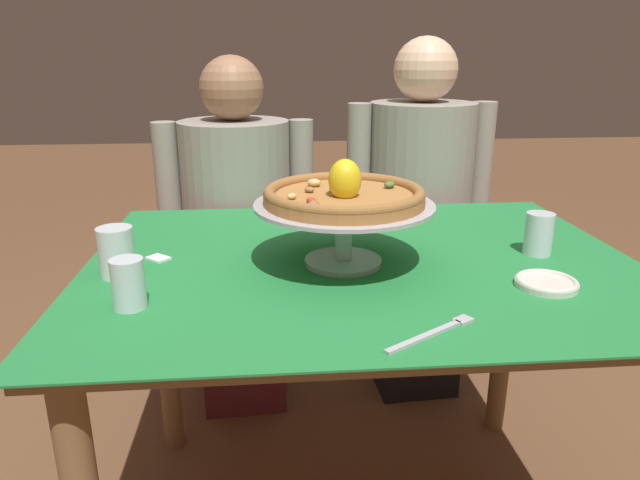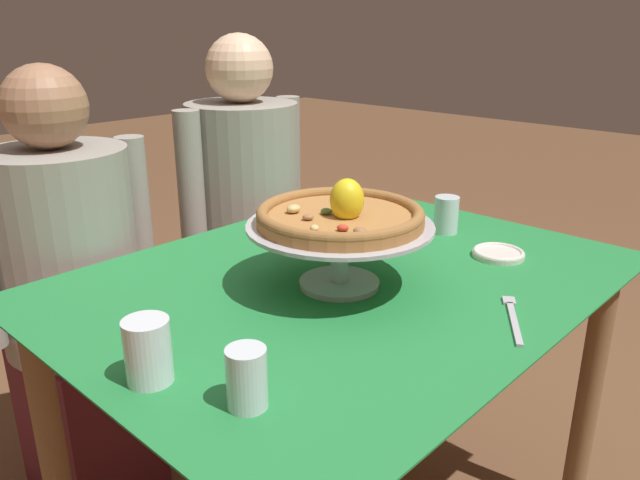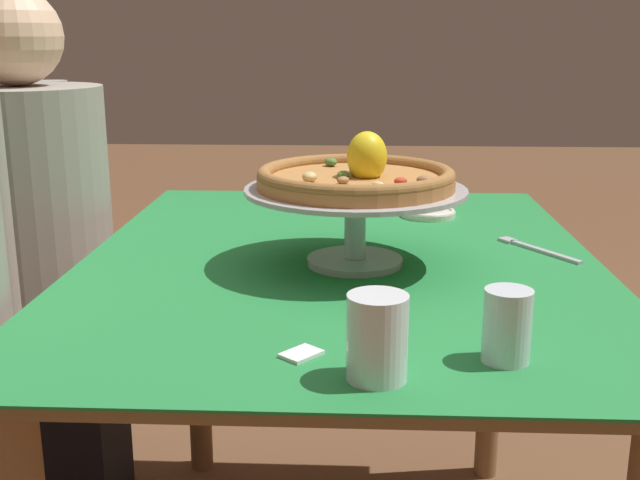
{
  "view_description": "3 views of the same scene",
  "coord_description": "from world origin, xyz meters",
  "px_view_note": "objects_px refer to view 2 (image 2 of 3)",
  "views": [
    {
      "loc": [
        -0.2,
        -1.2,
        1.21
      ],
      "look_at": [
        -0.09,
        0.01,
        0.81
      ],
      "focal_mm": 32.01,
      "sensor_mm": 36.0,
      "label": 1
    },
    {
      "loc": [
        -0.95,
        -0.82,
        1.29
      ],
      "look_at": [
        -0.09,
        -0.01,
        0.87
      ],
      "focal_mm": 34.63,
      "sensor_mm": 36.0,
      "label": 2
    },
    {
      "loc": [
        -1.38,
        -0.03,
        1.16
      ],
      "look_at": [
        -0.02,
        0.04,
        0.8
      ],
      "focal_mm": 43.78,
      "sensor_mm": 36.0,
      "label": 3
    }
  ],
  "objects_px": {
    "dinner_fork": "(513,317)",
    "water_glass_side_left": "(148,355)",
    "pizza_stand": "(340,240)",
    "water_glass_front_left": "(247,382)",
    "pizza": "(340,214)",
    "sugar_packet": "(153,344)",
    "diner_left": "(73,301)",
    "water_glass_side_right": "(445,216)",
    "diner_right": "(246,231)",
    "side_plate": "(498,253)"
  },
  "relations": [
    {
      "from": "water_glass_front_left",
      "to": "side_plate",
      "type": "distance_m",
      "value": 0.8
    },
    {
      "from": "pizza_stand",
      "to": "water_glass_side_left",
      "type": "bearing_deg",
      "value": -176.69
    },
    {
      "from": "pizza",
      "to": "diner_left",
      "type": "height_order",
      "value": "diner_left"
    },
    {
      "from": "water_glass_side_right",
      "to": "pizza_stand",
      "type": "bearing_deg",
      "value": -176.22
    },
    {
      "from": "pizza_stand",
      "to": "water_glass_front_left",
      "type": "distance_m",
      "value": 0.46
    },
    {
      "from": "sugar_packet",
      "to": "dinner_fork",
      "type": "bearing_deg",
      "value": -37.89
    },
    {
      "from": "water_glass_front_left",
      "to": "pizza",
      "type": "bearing_deg",
      "value": 24.37
    },
    {
      "from": "water_glass_front_left",
      "to": "diner_left",
      "type": "height_order",
      "value": "diner_left"
    },
    {
      "from": "pizza",
      "to": "side_plate",
      "type": "distance_m",
      "value": 0.45
    },
    {
      "from": "side_plate",
      "to": "diner_left",
      "type": "xyz_separation_m",
      "value": [
        -0.66,
        0.87,
        -0.18
      ]
    },
    {
      "from": "water_glass_front_left",
      "to": "water_glass_side_right",
      "type": "bearing_deg",
      "value": 14.16
    },
    {
      "from": "pizza",
      "to": "water_glass_side_right",
      "type": "height_order",
      "value": "pizza"
    },
    {
      "from": "pizza_stand",
      "to": "dinner_fork",
      "type": "relative_size",
      "value": 2.18
    },
    {
      "from": "sugar_packet",
      "to": "diner_left",
      "type": "height_order",
      "value": "diner_left"
    },
    {
      "from": "water_glass_front_left",
      "to": "diner_left",
      "type": "relative_size",
      "value": 0.08
    },
    {
      "from": "water_glass_side_right",
      "to": "diner_left",
      "type": "xyz_separation_m",
      "value": [
        -0.73,
        0.67,
        -0.21
      ]
    },
    {
      "from": "side_plate",
      "to": "diner_left",
      "type": "distance_m",
      "value": 1.1
    },
    {
      "from": "pizza",
      "to": "dinner_fork",
      "type": "xyz_separation_m",
      "value": [
        0.11,
        -0.34,
        -0.16
      ]
    },
    {
      "from": "side_plate",
      "to": "pizza",
      "type": "bearing_deg",
      "value": 157.23
    },
    {
      "from": "water_glass_side_left",
      "to": "diner_left",
      "type": "distance_m",
      "value": 0.79
    },
    {
      "from": "water_glass_front_left",
      "to": "sugar_packet",
      "type": "height_order",
      "value": "water_glass_front_left"
    },
    {
      "from": "pizza",
      "to": "water_glass_front_left",
      "type": "relative_size",
      "value": 3.66
    },
    {
      "from": "pizza_stand",
      "to": "diner_right",
      "type": "xyz_separation_m",
      "value": [
        0.36,
        0.74,
        -0.24
      ]
    },
    {
      "from": "pizza",
      "to": "water_glass_front_left",
      "type": "bearing_deg",
      "value": -155.63
    },
    {
      "from": "water_glass_front_left",
      "to": "dinner_fork",
      "type": "xyz_separation_m",
      "value": [
        0.53,
        -0.15,
        -0.04
      ]
    },
    {
      "from": "sugar_packet",
      "to": "pizza",
      "type": "bearing_deg",
      "value": -9.35
    },
    {
      "from": "pizza_stand",
      "to": "diner_left",
      "type": "relative_size",
      "value": 0.32
    },
    {
      "from": "pizza",
      "to": "water_glass_side_left",
      "type": "relative_size",
      "value": 3.28
    },
    {
      "from": "dinner_fork",
      "to": "water_glass_side_left",
      "type": "bearing_deg",
      "value": 151.92
    },
    {
      "from": "water_glass_side_left",
      "to": "dinner_fork",
      "type": "height_order",
      "value": "water_glass_side_left"
    },
    {
      "from": "diner_left",
      "to": "side_plate",
      "type": "bearing_deg",
      "value": -52.84
    },
    {
      "from": "water_glass_side_left",
      "to": "sugar_packet",
      "type": "relative_size",
      "value": 2.09
    },
    {
      "from": "side_plate",
      "to": "diner_right",
      "type": "bearing_deg",
      "value": 91.6
    },
    {
      "from": "pizza_stand",
      "to": "dinner_fork",
      "type": "bearing_deg",
      "value": -72.02
    },
    {
      "from": "side_plate",
      "to": "dinner_fork",
      "type": "bearing_deg",
      "value": -147.39
    },
    {
      "from": "diner_right",
      "to": "side_plate",
      "type": "bearing_deg",
      "value": -88.4
    },
    {
      "from": "side_plate",
      "to": "dinner_fork",
      "type": "relative_size",
      "value": 0.68
    },
    {
      "from": "water_glass_side_left",
      "to": "side_plate",
      "type": "bearing_deg",
      "value": -8.97
    },
    {
      "from": "water_glass_front_left",
      "to": "dinner_fork",
      "type": "bearing_deg",
      "value": -15.97
    },
    {
      "from": "pizza_stand",
      "to": "diner_left",
      "type": "height_order",
      "value": "diner_left"
    },
    {
      "from": "pizza_stand",
      "to": "pizza",
      "type": "height_order",
      "value": "pizza"
    },
    {
      "from": "sugar_packet",
      "to": "water_glass_front_left",
      "type": "bearing_deg",
      "value": -90.84
    },
    {
      "from": "water_glass_side_left",
      "to": "side_plate",
      "type": "height_order",
      "value": "water_glass_side_left"
    },
    {
      "from": "water_glass_front_left",
      "to": "water_glass_side_left",
      "type": "bearing_deg",
      "value": 110.28
    },
    {
      "from": "pizza",
      "to": "dinner_fork",
      "type": "height_order",
      "value": "pizza"
    },
    {
      "from": "pizza",
      "to": "diner_right",
      "type": "bearing_deg",
      "value": 63.9
    },
    {
      "from": "water_glass_side_right",
      "to": "water_glass_front_left",
      "type": "bearing_deg",
      "value": -165.84
    },
    {
      "from": "water_glass_side_right",
      "to": "sugar_packet",
      "type": "xyz_separation_m",
      "value": [
        -0.87,
        0.04,
        -0.04
      ]
    },
    {
      "from": "diner_right",
      "to": "water_glass_side_right",
      "type": "bearing_deg",
      "value": -82.45
    },
    {
      "from": "sugar_packet",
      "to": "diner_left",
      "type": "bearing_deg",
      "value": 77.3
    }
  ]
}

